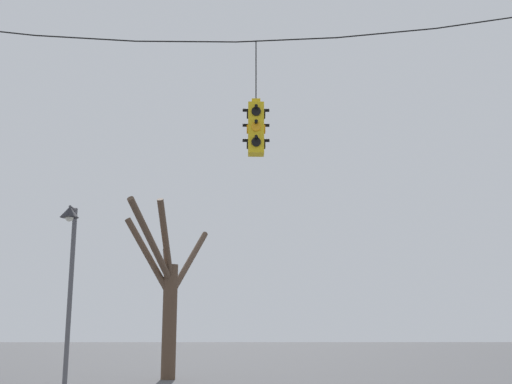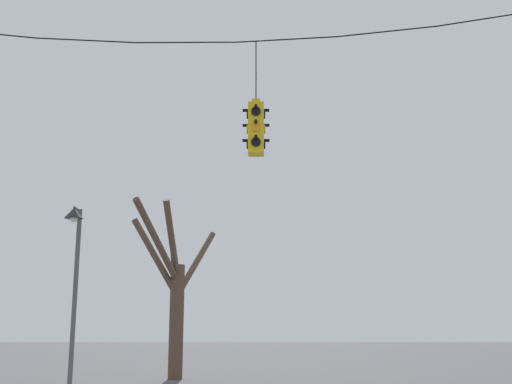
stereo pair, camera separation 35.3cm
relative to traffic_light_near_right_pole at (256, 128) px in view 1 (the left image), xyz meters
name	(u,v)px [view 1 (the left image)]	position (x,y,z in m)	size (l,w,h in m)	color
span_wire	(187,31)	(-1.55, 0.00, 2.25)	(15.65, 0.03, 0.75)	black
traffic_light_near_right_pole	(256,128)	(0.00, 0.00, 0.00)	(0.58, 0.58, 2.61)	yellow
street_lamp	(70,253)	(-4.68, 3.10, -2.33)	(0.47, 0.81, 4.64)	#515156
bare_tree	(168,291)	(-2.76, 8.02, -2.95)	(2.63, 5.14, 5.63)	brown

